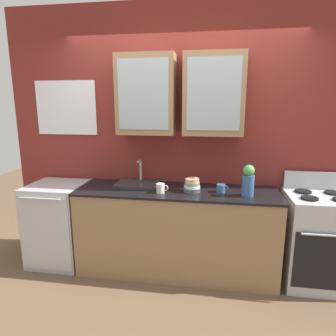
{
  "coord_description": "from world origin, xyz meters",
  "views": [
    {
      "loc": [
        0.37,
        -2.92,
        1.79
      ],
      "look_at": [
        -0.09,
        0.0,
        1.14
      ],
      "focal_mm": 31.66,
      "sensor_mm": 36.0,
      "label": 1
    }
  ],
  "objects_px": {
    "bowl_stack": "(192,186)",
    "dishwasher": "(59,223)",
    "sink_faucet": "(138,183)",
    "cup_near_sink": "(161,188)",
    "cup_near_bowls": "(221,188)",
    "vase": "(248,181)",
    "stove_range": "(316,239)"
  },
  "relations": [
    {
      "from": "stove_range",
      "to": "bowl_stack",
      "type": "distance_m",
      "value": 1.34
    },
    {
      "from": "vase",
      "to": "dishwasher",
      "type": "height_order",
      "value": "vase"
    },
    {
      "from": "sink_faucet",
      "to": "cup_near_sink",
      "type": "bearing_deg",
      "value": -38.39
    },
    {
      "from": "sink_faucet",
      "to": "cup_near_bowls",
      "type": "xyz_separation_m",
      "value": [
        0.89,
        -0.11,
        0.02
      ]
    },
    {
      "from": "sink_faucet",
      "to": "cup_near_bowls",
      "type": "bearing_deg",
      "value": -7.27
    },
    {
      "from": "sink_faucet",
      "to": "bowl_stack",
      "type": "relative_size",
      "value": 2.69
    },
    {
      "from": "stove_range",
      "to": "cup_near_sink",
      "type": "distance_m",
      "value": 1.63
    },
    {
      "from": "vase",
      "to": "cup_near_sink",
      "type": "height_order",
      "value": "vase"
    },
    {
      "from": "dishwasher",
      "to": "bowl_stack",
      "type": "bearing_deg",
      "value": -1.26
    },
    {
      "from": "stove_range",
      "to": "sink_faucet",
      "type": "relative_size",
      "value": 2.35
    },
    {
      "from": "sink_faucet",
      "to": "dishwasher",
      "type": "xyz_separation_m",
      "value": [
        -0.91,
        -0.11,
        -0.48
      ]
    },
    {
      "from": "vase",
      "to": "dishwasher",
      "type": "xyz_separation_m",
      "value": [
        -2.05,
        0.09,
        -0.61
      ]
    },
    {
      "from": "bowl_stack",
      "to": "cup_near_bowls",
      "type": "distance_m",
      "value": 0.29
    },
    {
      "from": "bowl_stack",
      "to": "cup_near_sink",
      "type": "height_order",
      "value": "bowl_stack"
    },
    {
      "from": "cup_near_sink",
      "to": "cup_near_bowls",
      "type": "xyz_separation_m",
      "value": [
        0.6,
        0.12,
        -0.01
      ]
    },
    {
      "from": "cup_near_sink",
      "to": "bowl_stack",
      "type": "bearing_deg",
      "value": 16.67
    },
    {
      "from": "stove_range",
      "to": "dishwasher",
      "type": "relative_size",
      "value": 1.2
    },
    {
      "from": "sink_faucet",
      "to": "cup_near_bowls",
      "type": "relative_size",
      "value": 3.91
    },
    {
      "from": "vase",
      "to": "cup_near_sink",
      "type": "bearing_deg",
      "value": -177.86
    },
    {
      "from": "bowl_stack",
      "to": "dishwasher",
      "type": "relative_size",
      "value": 0.19
    },
    {
      "from": "sink_faucet",
      "to": "stove_range",
      "type": "bearing_deg",
      "value": -3.24
    },
    {
      "from": "cup_near_bowls",
      "to": "dishwasher",
      "type": "distance_m",
      "value": 1.86
    },
    {
      "from": "sink_faucet",
      "to": "bowl_stack",
      "type": "height_order",
      "value": "sink_faucet"
    },
    {
      "from": "stove_range",
      "to": "sink_faucet",
      "type": "xyz_separation_m",
      "value": [
        -1.84,
        0.1,
        0.47
      ]
    },
    {
      "from": "bowl_stack",
      "to": "sink_faucet",
      "type": "bearing_deg",
      "value": 166.71
    },
    {
      "from": "cup_near_sink",
      "to": "cup_near_bowls",
      "type": "height_order",
      "value": "cup_near_sink"
    },
    {
      "from": "sink_faucet",
      "to": "cup_near_sink",
      "type": "relative_size",
      "value": 3.81
    },
    {
      "from": "vase",
      "to": "dishwasher",
      "type": "bearing_deg",
      "value": 177.39
    },
    {
      "from": "bowl_stack",
      "to": "vase",
      "type": "relative_size",
      "value": 0.56
    },
    {
      "from": "stove_range",
      "to": "vase",
      "type": "bearing_deg",
      "value": -172.09
    },
    {
      "from": "sink_faucet",
      "to": "vase",
      "type": "height_order",
      "value": "vase"
    },
    {
      "from": "stove_range",
      "to": "bowl_stack",
      "type": "height_order",
      "value": "stove_range"
    }
  ]
}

